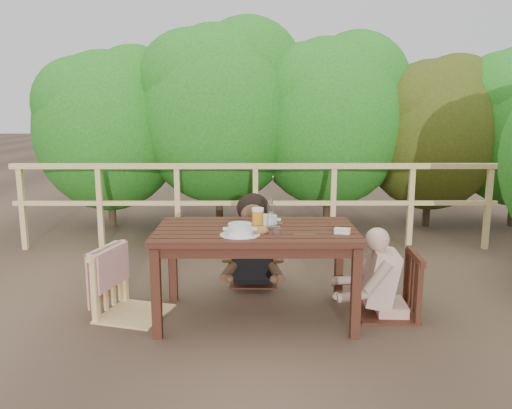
{
  "coord_description": "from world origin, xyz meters",
  "views": [
    {
      "loc": [
        -0.01,
        -3.84,
        1.63
      ],
      "look_at": [
        0.0,
        0.05,
        0.9
      ],
      "focal_mm": 36.04,
      "sensor_mm": 36.0,
      "label": 1
    }
  ],
  "objects_px": {
    "soup_near": "(240,230)",
    "bottle": "(271,213)",
    "soup_far": "(268,220)",
    "butter_tub": "(342,232)",
    "diner_right": "(393,244)",
    "beer_glass": "(258,219)",
    "table": "(256,274)",
    "chair_left": "(132,253)",
    "bread_roll": "(261,231)",
    "chair_right": "(389,256)",
    "woman": "(254,213)",
    "chair_far": "(254,237)",
    "tumbler": "(277,232)"
  },
  "relations": [
    {
      "from": "table",
      "to": "beer_glass",
      "type": "distance_m",
      "value": 0.44
    },
    {
      "from": "chair_far",
      "to": "bread_roll",
      "type": "relative_size",
      "value": 7.73
    },
    {
      "from": "chair_right",
      "to": "bread_roll",
      "type": "relative_size",
      "value": 8.45
    },
    {
      "from": "beer_glass",
      "to": "table",
      "type": "bearing_deg",
      "value": 134.86
    },
    {
      "from": "soup_near",
      "to": "butter_tub",
      "type": "distance_m",
      "value": 0.75
    },
    {
      "from": "chair_left",
      "to": "soup_near",
      "type": "height_order",
      "value": "chair_left"
    },
    {
      "from": "bottle",
      "to": "tumbler",
      "type": "distance_m",
      "value": 0.28
    },
    {
      "from": "chair_right",
      "to": "bottle",
      "type": "distance_m",
      "value": 1.0
    },
    {
      "from": "bread_roll",
      "to": "table",
      "type": "bearing_deg",
      "value": 102.19
    },
    {
      "from": "woman",
      "to": "soup_far",
      "type": "bearing_deg",
      "value": 100.83
    },
    {
      "from": "soup_near",
      "to": "butter_tub",
      "type": "relative_size",
      "value": 2.55
    },
    {
      "from": "chair_right",
      "to": "diner_right",
      "type": "relative_size",
      "value": 0.82
    },
    {
      "from": "diner_right",
      "to": "bread_roll",
      "type": "relative_size",
      "value": 10.28
    },
    {
      "from": "soup_far",
      "to": "woman",
      "type": "bearing_deg",
      "value": 99.23
    },
    {
      "from": "bread_roll",
      "to": "beer_glass",
      "type": "xyz_separation_m",
      "value": [
        -0.02,
        0.14,
        0.05
      ]
    },
    {
      "from": "tumbler",
      "to": "soup_near",
      "type": "bearing_deg",
      "value": 177.14
    },
    {
      "from": "soup_far",
      "to": "butter_tub",
      "type": "bearing_deg",
      "value": -30.46
    },
    {
      "from": "chair_far",
      "to": "soup_far",
      "type": "relative_size",
      "value": 3.55
    },
    {
      "from": "chair_right",
      "to": "soup_far",
      "type": "relative_size",
      "value": 3.88
    },
    {
      "from": "chair_far",
      "to": "beer_glass",
      "type": "height_order",
      "value": "beer_glass"
    },
    {
      "from": "table",
      "to": "woman",
      "type": "height_order",
      "value": "woman"
    },
    {
      "from": "bread_roll",
      "to": "butter_tub",
      "type": "relative_size",
      "value": 0.98
    },
    {
      "from": "chair_left",
      "to": "chair_right",
      "type": "bearing_deg",
      "value": -73.64
    },
    {
      "from": "chair_right",
      "to": "soup_far",
      "type": "distance_m",
      "value": 1.0
    },
    {
      "from": "diner_right",
      "to": "soup_near",
      "type": "relative_size",
      "value": 3.95
    },
    {
      "from": "table",
      "to": "chair_left",
      "type": "xyz_separation_m",
      "value": [
        -0.97,
        0.05,
        0.16
      ]
    },
    {
      "from": "soup_far",
      "to": "soup_near",
      "type": "bearing_deg",
      "value": -120.67
    },
    {
      "from": "chair_far",
      "to": "tumbler",
      "type": "height_order",
      "value": "chair_far"
    },
    {
      "from": "butter_tub",
      "to": "diner_right",
      "type": "bearing_deg",
      "value": 43.79
    },
    {
      "from": "table",
      "to": "bottle",
      "type": "height_order",
      "value": "bottle"
    },
    {
      "from": "chair_right",
      "to": "woman",
      "type": "height_order",
      "value": "woman"
    },
    {
      "from": "chair_right",
      "to": "woman",
      "type": "bearing_deg",
      "value": -122.78
    },
    {
      "from": "diner_right",
      "to": "woman",
      "type": "bearing_deg",
      "value": 57.98
    },
    {
      "from": "tumbler",
      "to": "bottle",
      "type": "bearing_deg",
      "value": 97.52
    },
    {
      "from": "bread_roll",
      "to": "beer_glass",
      "type": "relative_size",
      "value": 0.64
    },
    {
      "from": "chair_left",
      "to": "butter_tub",
      "type": "relative_size",
      "value": 8.84
    },
    {
      "from": "diner_right",
      "to": "chair_right",
      "type": "bearing_deg",
      "value": 93.53
    },
    {
      "from": "diner_right",
      "to": "beer_glass",
      "type": "relative_size",
      "value": 6.63
    },
    {
      "from": "soup_near",
      "to": "bottle",
      "type": "height_order",
      "value": "bottle"
    },
    {
      "from": "bread_roll",
      "to": "bottle",
      "type": "xyz_separation_m",
      "value": [
        0.08,
        0.2,
        0.09
      ]
    },
    {
      "from": "woman",
      "to": "diner_right",
      "type": "relative_size",
      "value": 1.15
    },
    {
      "from": "table",
      "to": "soup_near",
      "type": "bearing_deg",
      "value": -120.07
    },
    {
      "from": "woman",
      "to": "bread_roll",
      "type": "xyz_separation_m",
      "value": [
        0.05,
        -1.01,
        0.07
      ]
    },
    {
      "from": "diner_right",
      "to": "chair_left",
      "type": "bearing_deg",
      "value": 94.11
    },
    {
      "from": "bread_roll",
      "to": "butter_tub",
      "type": "xyz_separation_m",
      "value": [
        0.6,
        -0.01,
        -0.01
      ]
    },
    {
      "from": "chair_right",
      "to": "diner_right",
      "type": "height_order",
      "value": "diner_right"
    },
    {
      "from": "soup_far",
      "to": "table",
      "type": "bearing_deg",
      "value": -121.44
    },
    {
      "from": "chair_right",
      "to": "beer_glass",
      "type": "bearing_deg",
      "value": -81.96
    },
    {
      "from": "woman",
      "to": "tumbler",
      "type": "height_order",
      "value": "woman"
    },
    {
      "from": "chair_left",
      "to": "woman",
      "type": "bearing_deg",
      "value": -33.91
    }
  ]
}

